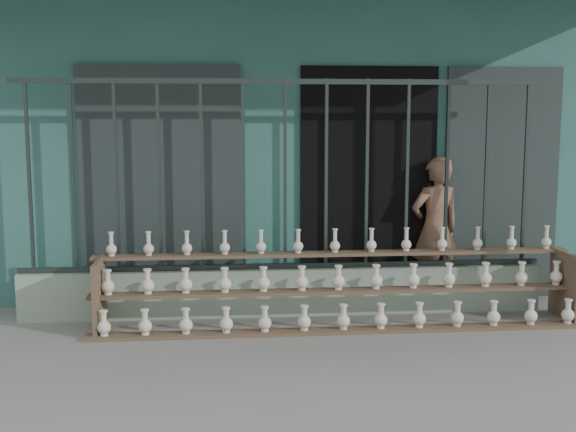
{
  "coord_description": "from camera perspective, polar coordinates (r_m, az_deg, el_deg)",
  "views": [
    {
      "loc": [
        -0.6,
        -5.46,
        1.9
      ],
      "look_at": [
        0.0,
        1.0,
        1.0
      ],
      "focal_mm": 45.0,
      "sensor_mm": 36.0,
      "label": 1
    }
  ],
  "objects": [
    {
      "name": "shelf_rack",
      "position": [
        6.62,
        4.05,
        -5.56
      ],
      "size": [
        4.5,
        0.68,
        0.85
      ],
      "color": "brown",
      "rests_on": "ground"
    },
    {
      "name": "security_fence",
      "position": [
        6.81,
        -0.23,
        3.25
      ],
      "size": [
        5.0,
        0.04,
        1.8
      ],
      "color": "#283330",
      "rests_on": "parapet_wall"
    },
    {
      "name": "workshop_building",
      "position": [
        9.72,
        -1.74,
        6.23
      ],
      "size": [
        7.4,
        6.6,
        3.21
      ],
      "color": "#2F655C",
      "rests_on": "ground"
    },
    {
      "name": "elderly_woman",
      "position": [
        7.54,
        11.56,
        -1.07
      ],
      "size": [
        0.62,
        0.48,
        1.49
      ],
      "primitive_type": "imported",
      "rotation": [
        0.0,
        0.0,
        3.39
      ],
      "color": "brown",
      "rests_on": "ground"
    },
    {
      "name": "parapet_wall",
      "position": [
        6.99,
        -0.23,
        -5.97
      ],
      "size": [
        5.0,
        0.2,
        0.45
      ],
      "primitive_type": "cube",
      "color": "#8CA38B",
      "rests_on": "ground"
    },
    {
      "name": "ground",
      "position": [
        5.82,
        0.93,
        -11.17
      ],
      "size": [
        60.0,
        60.0,
        0.0
      ],
      "primitive_type": "plane",
      "color": "slate"
    }
  ]
}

